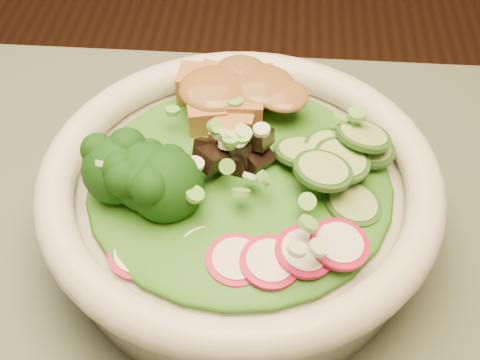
# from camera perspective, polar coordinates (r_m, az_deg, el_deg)

# --- Properties ---
(salad_bowl) EXTENTS (0.27, 0.27, 0.07)m
(salad_bowl) POSITION_cam_1_polar(r_m,az_deg,el_deg) (0.46, 0.00, -1.72)
(salad_bowl) COLOR beige
(salad_bowl) RESTS_ON dining_table
(lettuce_bed) EXTENTS (0.20, 0.20, 0.02)m
(lettuce_bed) POSITION_cam_1_polar(r_m,az_deg,el_deg) (0.44, 0.00, 0.09)
(lettuce_bed) COLOR #245912
(lettuce_bed) RESTS_ON salad_bowl
(broccoli_florets) EXTENTS (0.09, 0.08, 0.04)m
(broccoli_florets) POSITION_cam_1_polar(r_m,az_deg,el_deg) (0.43, -8.29, 0.88)
(broccoli_florets) COLOR black
(broccoli_florets) RESTS_ON salad_bowl
(radish_slices) EXTENTS (0.12, 0.06, 0.02)m
(radish_slices) POSITION_cam_1_polar(r_m,az_deg,el_deg) (0.40, 1.18, -6.38)
(radish_slices) COLOR #A80C3A
(radish_slices) RESTS_ON salad_bowl
(cucumber_slices) EXTENTS (0.08, 0.08, 0.04)m
(cucumber_slices) POSITION_cam_1_polar(r_m,az_deg,el_deg) (0.44, 8.46, 1.52)
(cucumber_slices) COLOR #8FBB68
(cucumber_slices) RESTS_ON salad_bowl
(mushroom_heap) EXTENTS (0.08, 0.08, 0.04)m
(mushroom_heap) POSITION_cam_1_polar(r_m,az_deg,el_deg) (0.44, -0.12, 2.48)
(mushroom_heap) COLOR black
(mushroom_heap) RESTS_ON salad_bowl
(tofu_cubes) EXTENTS (0.10, 0.07, 0.04)m
(tofu_cubes) POSITION_cam_1_polar(r_m,az_deg,el_deg) (0.48, -0.39, 6.51)
(tofu_cubes) COLOR #9F6C35
(tofu_cubes) RESTS_ON salad_bowl
(peanut_sauce) EXTENTS (0.07, 0.06, 0.02)m
(peanut_sauce) POSITION_cam_1_polar(r_m,az_deg,el_deg) (0.47, -0.40, 7.72)
(peanut_sauce) COLOR brown
(peanut_sauce) RESTS_ON tofu_cubes
(scallion_garnish) EXTENTS (0.19, 0.19, 0.02)m
(scallion_garnish) POSITION_cam_1_polar(r_m,az_deg,el_deg) (0.43, 0.00, 2.33)
(scallion_garnish) COLOR #60AE3D
(scallion_garnish) RESTS_ON salad_bowl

